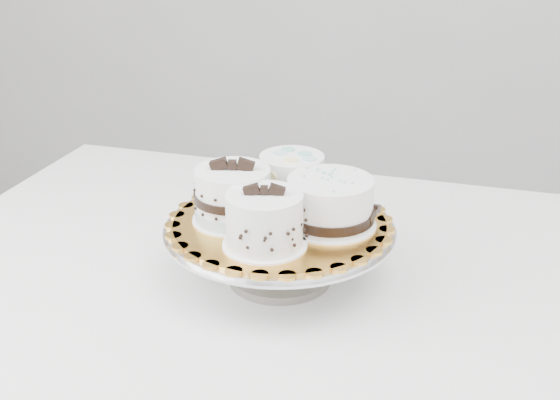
# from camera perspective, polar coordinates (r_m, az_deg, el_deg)

# --- Properties ---
(table) EXTENTS (1.29, 0.94, 0.75)m
(table) POSITION_cam_1_polar(r_m,az_deg,el_deg) (1.13, 1.01, -8.64)
(table) COLOR silver
(table) RESTS_ON floor
(cake_stand) EXTENTS (0.33, 0.33, 0.09)m
(cake_stand) POSITION_cam_1_polar(r_m,az_deg,el_deg) (1.01, -0.03, -3.40)
(cake_stand) COLOR gray
(cake_stand) RESTS_ON table
(cake_board) EXTENTS (0.39, 0.39, 0.00)m
(cake_board) POSITION_cam_1_polar(r_m,az_deg,el_deg) (1.00, -0.03, -1.84)
(cake_board) COLOR orange
(cake_board) RESTS_ON cake_stand
(cake_swirl) EXTENTS (0.11, 0.11, 0.09)m
(cake_swirl) POSITION_cam_1_polar(r_m,az_deg,el_deg) (0.92, -1.27, -1.76)
(cake_swirl) COLOR white
(cake_swirl) RESTS_ON cake_board
(cake_banded) EXTENTS (0.12, 0.12, 0.10)m
(cake_banded) POSITION_cam_1_polar(r_m,az_deg,el_deg) (0.99, -3.83, 0.24)
(cake_banded) COLOR white
(cake_banded) RESTS_ON cake_board
(cake_dots) EXTENTS (0.12, 0.12, 0.07)m
(cake_dots) POSITION_cam_1_polar(r_m,az_deg,el_deg) (1.06, 0.95, 1.84)
(cake_dots) COLOR white
(cake_dots) RESTS_ON cake_board
(cake_ribbon) EXTENTS (0.15, 0.15, 0.07)m
(cake_ribbon) POSITION_cam_1_polar(r_m,az_deg,el_deg) (0.98, 4.16, -0.31)
(cake_ribbon) COLOR white
(cake_ribbon) RESTS_ON cake_board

